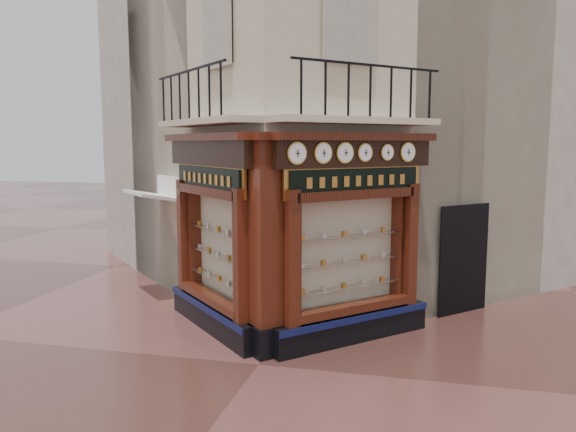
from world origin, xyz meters
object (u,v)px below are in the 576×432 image
(corner_pilaster, at_px, (266,248))
(clock_a, at_px, (297,153))
(signboard_left, at_px, (208,178))
(clock_d, at_px, (365,153))
(clock_c, at_px, (345,153))
(clock_b, at_px, (323,153))
(clock_f, at_px, (408,152))
(awning, at_px, (155,297))
(signboard_right, at_px, (356,181))
(clock_e, at_px, (387,152))

(corner_pilaster, xyz_separation_m, clock_a, (0.57, -0.04, 1.67))
(corner_pilaster, relative_size, signboard_left, 1.76)
(clock_d, bearing_deg, clock_c, -180.00)
(clock_b, xyz_separation_m, clock_f, (1.41, 1.41, 0.00))
(clock_b, xyz_separation_m, signboard_left, (-2.41, 0.67, -0.52))
(corner_pilaster, height_order, clock_c, corner_pilaster)
(corner_pilaster, xyz_separation_m, clock_d, (1.61, 1.01, 1.67))
(awning, xyz_separation_m, signboard_left, (2.26, -2.00, 3.10))
(clock_a, distance_m, clock_c, 1.02)
(clock_f, distance_m, signboard_right, 1.28)
(clock_c, relative_size, clock_e, 1.23)
(clock_b, bearing_deg, signboard_right, 7.59)
(clock_b, relative_size, clock_d, 1.11)
(clock_f, relative_size, signboard_left, 0.17)
(signboard_left, distance_m, signboard_right, 2.92)
(signboard_left, bearing_deg, clock_f, -123.97)
(clock_e, xyz_separation_m, awning, (-5.72, 1.62, -3.62))
(corner_pilaster, distance_m, clock_f, 3.39)
(clock_e, bearing_deg, clock_f, 0.00)
(clock_e, bearing_deg, clock_a, -180.00)
(clock_f, bearing_deg, clock_b, -180.00)
(clock_e, relative_size, awning, 0.19)
(clock_e, bearing_deg, signboard_left, 141.22)
(clock_e, height_order, clock_f, clock_f)
(clock_f, bearing_deg, clock_e, -180.00)
(clock_b, height_order, clock_d, clock_b)
(clock_a, distance_m, signboard_right, 1.47)
(clock_f, bearing_deg, clock_d, -180.00)
(awning, bearing_deg, clock_f, -146.66)
(clock_e, bearing_deg, clock_d, -180.00)
(clock_a, distance_m, clock_e, 2.02)
(awning, bearing_deg, corner_pilaster, -174.01)
(clock_d, bearing_deg, signboard_left, 134.95)
(signboard_right, bearing_deg, corner_pilaster, 169.75)
(clock_c, bearing_deg, clock_a, 180.00)
(corner_pilaster, bearing_deg, clock_c, -17.00)
(clock_b, relative_size, clock_c, 0.99)
(clock_d, xyz_separation_m, signboard_left, (-3.08, 0.00, -0.52))
(clock_c, relative_size, awning, 0.24)
(signboard_left, bearing_deg, corner_pilaster, -169.75)
(corner_pilaster, height_order, clock_f, corner_pilaster)
(clock_c, height_order, clock_e, clock_c)
(clock_c, bearing_deg, signboard_right, 17.37)
(clock_a, bearing_deg, signboard_left, 107.67)
(clock_d, bearing_deg, clock_e, 0.00)
(clock_c, height_order, signboard_right, clock_c)
(corner_pilaster, distance_m, clock_c, 2.22)
(clock_b, distance_m, signboard_right, 0.99)
(clock_c, distance_m, clock_f, 1.52)
(clock_a, distance_m, clock_b, 0.54)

